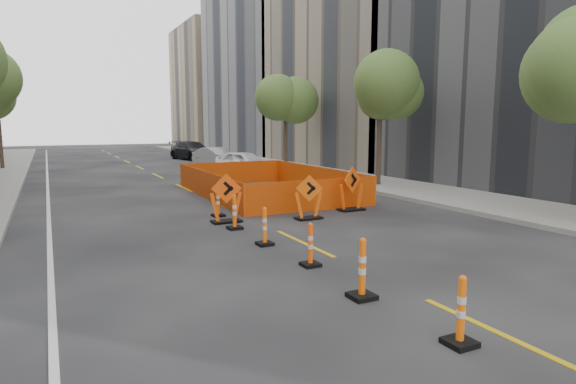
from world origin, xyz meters
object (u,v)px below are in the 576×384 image
channelizer_6 (218,201)px  channelizer_2 (362,268)px  parked_car_far (192,151)px  chevron_sign_left (226,198)px  chevron_sign_center (309,197)px  channelizer_1 (461,311)px  parked_car_near (245,162)px  channelizer_4 (265,226)px  channelizer_3 (310,244)px  parked_car_mid (216,157)px  channelizer_5 (235,212)px  chevron_sign_right (351,189)px

channelizer_6 → channelizer_2: bearing=-91.1°
channelizer_6 → parked_car_far: bearing=76.4°
chevron_sign_left → parked_car_far: 27.22m
chevron_sign_left → chevron_sign_center: (2.52, -0.69, -0.05)m
chevron_sign_left → chevron_sign_center: size_ratio=1.06×
channelizer_1 → parked_car_near: (5.79, 22.73, 0.20)m
channelizer_1 → channelizer_4: 6.25m
channelizer_3 → parked_car_near: parked_car_near is taller
channelizer_2 → parked_car_mid: parked_car_mid is taller
channelizer_5 → parked_car_mid: 20.93m
channelizer_3 → channelizer_1: bearing=-89.7°
channelizer_3 → parked_car_far: parked_car_far is taller
channelizer_2 → channelizer_4: size_ratio=1.12×
channelizer_5 → parked_car_far: size_ratio=0.19×
channelizer_2 → channelizer_3: bearing=86.2°
parked_car_near → channelizer_4: bearing=-133.8°
channelizer_4 → channelizer_5: size_ratio=0.96×
chevron_sign_right → parked_car_mid: 19.07m
parked_car_far → parked_car_mid: bearing=-104.9°
channelizer_2 → channelizer_6: size_ratio=1.08×
parked_car_far → channelizer_2: bearing=-113.2°
channelizer_3 → parked_car_mid: 24.91m
channelizer_4 → channelizer_6: size_ratio=0.97×
channelizer_4 → channelizer_3: bearing=-86.0°
channelizer_2 → chevron_sign_right: size_ratio=0.70×
channelizer_6 → chevron_sign_center: 3.00m
channelizer_3 → parked_car_far: 32.28m
channelizer_2 → parked_car_far: size_ratio=0.20×
channelizer_2 → parked_car_mid: 26.97m
channelizer_4 → chevron_sign_center: chevron_sign_center is taller
chevron_sign_left → parked_car_mid: chevron_sign_left is taller
channelizer_1 → parked_car_far: bearing=80.3°
chevron_sign_right → parked_car_far: chevron_sign_right is taller
chevron_sign_center → parked_car_near: chevron_sign_center is taller
chevron_sign_left → parked_car_far: bearing=96.6°
chevron_sign_right → parked_car_mid: (1.34, 19.02, -0.10)m
chevron_sign_right → parked_car_far: size_ratio=0.29×
channelizer_6 → chevron_sign_right: (4.52, -1.06, 0.28)m
channelizer_4 → parked_car_mid: parked_car_mid is taller
parked_car_near → parked_car_mid: 5.64m
chevron_sign_right → channelizer_3: bearing=-152.5°
channelizer_2 → parked_car_near: parked_car_near is taller
chevron_sign_right → parked_car_near: chevron_sign_right is taller
chevron_sign_left → chevron_sign_center: chevron_sign_left is taller
channelizer_6 → parked_car_mid: 18.89m
channelizer_5 → chevron_sign_right: chevron_sign_right is taller
parked_car_mid → chevron_sign_center: bearing=-118.1°
channelizer_1 → parked_car_far: parked_car_far is taller
channelizer_2 → parked_car_far: parked_car_far is taller
channelizer_6 → chevron_sign_left: size_ratio=0.66×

